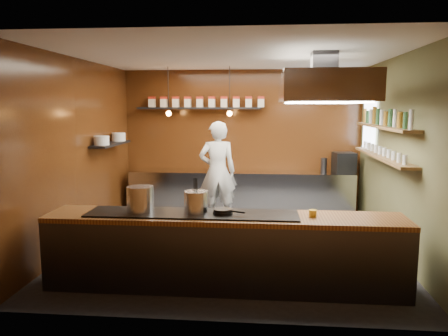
# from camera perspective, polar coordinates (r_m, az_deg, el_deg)

# --- Properties ---
(floor) EXTENTS (5.00, 5.00, 0.00)m
(floor) POSITION_cam_1_polar(r_m,az_deg,el_deg) (7.16, 1.24, -10.16)
(floor) COLOR black
(floor) RESTS_ON ground
(back_wall) EXTENTS (5.00, 0.00, 5.00)m
(back_wall) POSITION_cam_1_polar(r_m,az_deg,el_deg) (9.33, 2.34, 3.51)
(back_wall) COLOR black
(back_wall) RESTS_ON ground
(left_wall) EXTENTS (0.00, 5.00, 5.00)m
(left_wall) POSITION_cam_1_polar(r_m,az_deg,el_deg) (7.44, -18.31, 1.95)
(left_wall) COLOR black
(left_wall) RESTS_ON ground
(right_wall) EXTENTS (0.00, 5.00, 5.00)m
(right_wall) POSITION_cam_1_polar(r_m,az_deg,el_deg) (7.12, 21.79, 1.52)
(right_wall) COLOR brown
(right_wall) RESTS_ON ground
(ceiling) EXTENTS (5.00, 5.00, 0.00)m
(ceiling) POSITION_cam_1_polar(r_m,az_deg,el_deg) (6.84, 1.32, 14.44)
(ceiling) COLOR silver
(ceiling) RESTS_ON back_wall
(window_pane) EXTENTS (0.00, 1.00, 1.00)m
(window_pane) POSITION_cam_1_polar(r_m,az_deg,el_deg) (8.72, 18.45, 5.42)
(window_pane) COLOR white
(window_pane) RESTS_ON right_wall
(prep_counter) EXTENTS (4.60, 0.65, 0.90)m
(prep_counter) POSITION_cam_1_polar(r_m,az_deg,el_deg) (9.14, 2.20, -3.23)
(prep_counter) COLOR silver
(prep_counter) RESTS_ON floor
(pass_counter) EXTENTS (4.40, 0.72, 0.94)m
(pass_counter) POSITION_cam_1_polar(r_m,az_deg,el_deg) (5.50, 0.03, -10.76)
(pass_counter) COLOR #38383D
(pass_counter) RESTS_ON floor
(tin_shelf) EXTENTS (2.60, 0.26, 0.04)m
(tin_shelf) POSITION_cam_1_polar(r_m,az_deg,el_deg) (9.25, -3.31, 7.81)
(tin_shelf) COLOR black
(tin_shelf) RESTS_ON back_wall
(plate_shelf) EXTENTS (0.30, 1.40, 0.04)m
(plate_shelf) POSITION_cam_1_polar(r_m,az_deg,el_deg) (8.30, -14.57, 3.04)
(plate_shelf) COLOR black
(plate_shelf) RESTS_ON left_wall
(bottle_shelf_upper) EXTENTS (0.26, 2.80, 0.04)m
(bottle_shelf_upper) POSITION_cam_1_polar(r_m,az_deg,el_deg) (7.33, 20.09, 5.08)
(bottle_shelf_upper) COLOR brown
(bottle_shelf_upper) RESTS_ON right_wall
(bottle_shelf_lower) EXTENTS (0.26, 2.80, 0.04)m
(bottle_shelf_lower) POSITION_cam_1_polar(r_m,az_deg,el_deg) (7.37, 19.92, 1.43)
(bottle_shelf_lower) COLOR brown
(bottle_shelf_lower) RESTS_ON right_wall
(extractor_hood) EXTENTS (1.20, 2.00, 0.72)m
(extractor_hood) POSITION_cam_1_polar(r_m,az_deg,el_deg) (6.44, 12.85, 10.22)
(extractor_hood) COLOR #38383D
(extractor_hood) RESTS_ON ceiling
(pendant_left) EXTENTS (0.10, 0.10, 0.95)m
(pendant_left) POSITION_cam_1_polar(r_m,az_deg,el_deg) (8.69, -7.25, 7.42)
(pendant_left) COLOR black
(pendant_left) RESTS_ON ceiling
(pendant_right) EXTENTS (0.10, 0.10, 0.95)m
(pendant_right) POSITION_cam_1_polar(r_m,az_deg,el_deg) (8.51, 0.74, 7.47)
(pendant_right) COLOR black
(pendant_right) RESTS_ON ceiling
(storage_tins) EXTENTS (2.43, 0.13, 0.22)m
(storage_tins) POSITION_cam_1_polar(r_m,az_deg,el_deg) (9.23, -2.38, 8.63)
(storage_tins) COLOR beige
(storage_tins) RESTS_ON tin_shelf
(plate_stacks) EXTENTS (0.26, 1.16, 0.16)m
(plate_stacks) POSITION_cam_1_polar(r_m,az_deg,el_deg) (8.30, -14.60, 3.73)
(plate_stacks) COLOR white
(plate_stacks) RESTS_ON plate_shelf
(bottles) EXTENTS (0.06, 2.66, 0.24)m
(bottles) POSITION_cam_1_polar(r_m,az_deg,el_deg) (7.33, 20.15, 6.17)
(bottles) COLOR silver
(bottles) RESTS_ON bottle_shelf_upper
(wine_glasses) EXTENTS (0.07, 2.37, 0.13)m
(wine_glasses) POSITION_cam_1_polar(r_m,az_deg,el_deg) (7.36, 19.95, 2.09)
(wine_glasses) COLOR silver
(wine_glasses) RESTS_ON bottle_shelf_lower
(stockpot_large) EXTENTS (0.35, 0.35, 0.32)m
(stockpot_large) POSITION_cam_1_polar(r_m,az_deg,el_deg) (5.51, -10.89, -4.02)
(stockpot_large) COLOR silver
(stockpot_large) RESTS_ON pass_counter
(stockpot_small) EXTENTS (0.30, 0.30, 0.27)m
(stockpot_small) POSITION_cam_1_polar(r_m,az_deg,el_deg) (5.38, -3.66, -4.45)
(stockpot_small) COLOR silver
(stockpot_small) RESTS_ON pass_counter
(utensil_crock) EXTENTS (0.18, 0.18, 0.20)m
(utensil_crock) POSITION_cam_1_polar(r_m,az_deg,el_deg) (5.48, -3.72, -4.61)
(utensil_crock) COLOR silver
(utensil_crock) RESTS_ON pass_counter
(frying_pan) EXTENTS (0.40, 0.25, 0.06)m
(frying_pan) POSITION_cam_1_polar(r_m,az_deg,el_deg) (5.35, -0.10, -5.68)
(frying_pan) COLOR black
(frying_pan) RESTS_ON pass_counter
(butter_jar) EXTENTS (0.12, 0.12, 0.09)m
(butter_jar) POSITION_cam_1_polar(r_m,az_deg,el_deg) (5.38, 11.52, -5.84)
(butter_jar) COLOR gold
(butter_jar) RESTS_ON pass_counter
(espresso_machine) EXTENTS (0.46, 0.45, 0.41)m
(espresso_machine) POSITION_cam_1_polar(r_m,az_deg,el_deg) (9.21, 15.40, 0.70)
(espresso_machine) COLOR black
(espresso_machine) RESTS_ON prep_counter
(chef) EXTENTS (0.79, 0.59, 1.96)m
(chef) POSITION_cam_1_polar(r_m,az_deg,el_deg) (8.51, -0.87, -0.45)
(chef) COLOR white
(chef) RESTS_ON floor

